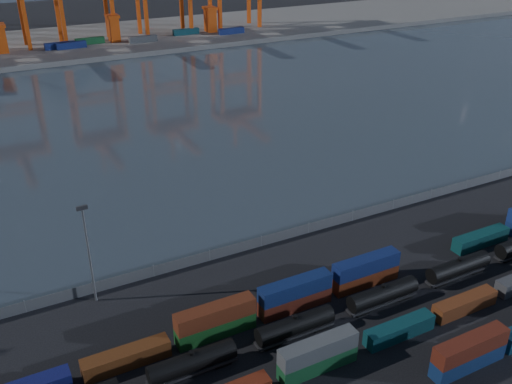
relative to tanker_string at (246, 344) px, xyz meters
name	(u,v)px	position (x,y,z in m)	size (l,w,h in m)	color
ground	(355,341)	(14.77, -4.68, -1.88)	(700.00, 700.00, 0.00)	black
harbor_water	(135,118)	(14.77, 100.32, -1.87)	(700.00, 700.00, 0.00)	#2C3740
far_quay	(63,44)	(14.77, 205.32, -0.88)	(700.00, 70.00, 2.00)	#514F4C
container_row_south	(454,361)	(22.30, -15.63, 0.24)	(138.81, 2.32, 4.94)	#404345
container_row_mid	(396,328)	(20.06, -6.81, 0.02)	(140.21, 2.26, 4.82)	#37393C
container_row_north	(359,276)	(23.00, 5.48, 0.11)	(140.67, 2.38, 5.07)	navy
tanker_string	(246,344)	(0.00, 0.00, 0.00)	(120.69, 2.62, 3.75)	black
waterfront_fence	(261,241)	(14.77, 23.32, -0.88)	(160.12, 0.12, 2.20)	#595B5E
yard_light_mast	(88,250)	(-15.23, 21.32, 7.42)	(1.60, 0.40, 16.60)	slate
quay_containers	(41,48)	(3.78, 190.78, 1.42)	(172.58, 10.99, 2.60)	navy
straddle_carriers	(59,32)	(12.27, 195.32, 5.94)	(140.00, 7.00, 11.10)	#C0400D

